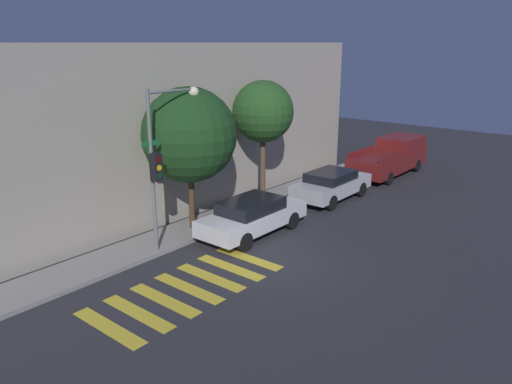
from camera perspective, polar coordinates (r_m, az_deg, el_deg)
ground_plane at (r=16.44m, az=2.04°, el=-7.97°), size 60.00×60.00×0.00m
sidewalk at (r=18.99m, az=-7.82°, el=-4.41°), size 26.00×1.79×0.14m
building_row at (r=21.39m, az=-16.08°, el=6.84°), size 26.00×6.00×6.86m
crosswalk at (r=14.92m, az=-7.73°, el=-10.83°), size 5.88×2.60×0.00m
traffic_light_pole at (r=16.51m, az=-10.50°, el=4.88°), size 2.48×0.56×5.51m
sedan_near_corner at (r=18.41m, az=-0.42°, el=-2.70°), size 4.48×1.80×1.38m
sedan_middle at (r=22.75m, az=8.61°, el=0.88°), size 4.22×1.82×1.34m
pickup_truck at (r=27.92m, az=15.12°, el=3.92°), size 5.64×2.07×1.89m
tree_near_corner at (r=18.19m, az=-7.64°, el=6.46°), size 3.46×3.46×5.41m
tree_midblock at (r=21.19m, az=0.80°, el=9.13°), size 2.60×2.60×5.39m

